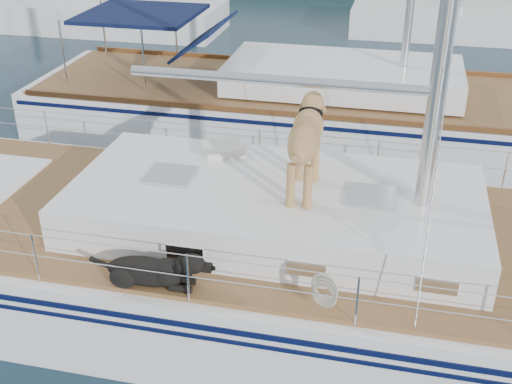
# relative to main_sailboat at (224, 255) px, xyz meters

# --- Properties ---
(ground) EXTENTS (120.00, 120.00, 0.00)m
(ground) POSITION_rel_main_sailboat_xyz_m (-0.10, 0.00, -0.68)
(ground) COLOR black
(ground) RESTS_ON ground
(main_sailboat) EXTENTS (12.00, 3.80, 14.01)m
(main_sailboat) POSITION_rel_main_sailboat_xyz_m (0.00, 0.00, 0.00)
(main_sailboat) COLOR white
(main_sailboat) RESTS_ON ground
(neighbor_sailboat) EXTENTS (11.00, 3.50, 13.30)m
(neighbor_sailboat) POSITION_rel_main_sailboat_xyz_m (-0.14, 5.95, -0.06)
(neighbor_sailboat) COLOR white
(neighbor_sailboat) RESTS_ON ground
(bg_boat_west) EXTENTS (8.00, 3.00, 11.65)m
(bg_boat_west) POSITION_rel_main_sailboat_xyz_m (-8.10, 14.00, -0.24)
(bg_boat_west) COLOR white
(bg_boat_west) RESTS_ON ground
(bg_boat_center) EXTENTS (7.20, 3.00, 11.65)m
(bg_boat_center) POSITION_rel_main_sailboat_xyz_m (3.90, 16.00, -0.23)
(bg_boat_center) COLOR white
(bg_boat_center) RESTS_ON ground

